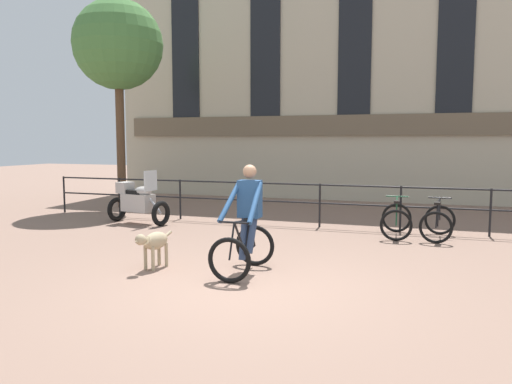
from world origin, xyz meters
TOP-DOWN VIEW (x-y plane):
  - ground_plane at (0.00, 0.00)m, footprint 60.00×60.00m
  - canal_railing at (-0.00, 5.20)m, footprint 15.05×0.05m
  - building_facade at (0.00, 10.99)m, footprint 18.00×0.72m
  - cyclist_with_bike at (-0.27, 0.75)m, footprint 0.70×1.18m
  - dog at (-1.74, 0.43)m, footprint 0.33×0.88m
  - parked_motorcycle at (-4.42, 4.20)m, footprint 1.69×0.92m
  - parked_bicycle_near_lamp at (1.82, 4.54)m, footprint 0.71×1.14m
  - parked_bicycle_mid_left at (2.67, 4.54)m, footprint 0.76×1.17m
  - tree_canalside_left at (-6.57, 6.72)m, footprint 2.71×2.71m

SIDE VIEW (x-z plane):
  - ground_plane at x=0.00m, z-range 0.00..0.00m
  - parked_bicycle_near_lamp at x=1.82m, z-range -0.07..0.79m
  - parked_bicycle_mid_left at x=2.67m, z-range -0.07..0.79m
  - dog at x=-1.74m, z-range 0.13..0.75m
  - parked_motorcycle at x=-4.42m, z-range -0.11..1.24m
  - canal_railing at x=0.00m, z-range 0.18..1.23m
  - cyclist_with_bike at x=-0.27m, z-range -0.09..1.61m
  - building_facade at x=0.00m, z-range -0.02..9.66m
  - tree_canalside_left at x=-6.57m, z-range 1.77..8.10m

